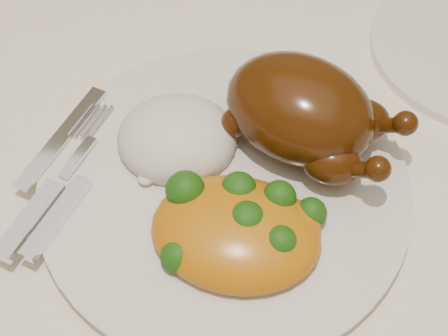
# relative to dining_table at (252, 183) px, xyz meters

# --- Properties ---
(dining_table) EXTENTS (1.60, 0.90, 0.76)m
(dining_table) POSITION_rel_dining_table_xyz_m (0.00, 0.00, 0.00)
(dining_table) COLOR brown
(dining_table) RESTS_ON floor
(tablecloth) EXTENTS (1.73, 1.03, 0.18)m
(tablecloth) POSITION_rel_dining_table_xyz_m (0.00, 0.00, 0.07)
(tablecloth) COLOR white
(tablecloth) RESTS_ON dining_table
(dinner_plate) EXTENTS (0.33, 0.33, 0.01)m
(dinner_plate) POSITION_rel_dining_table_xyz_m (-0.02, -0.08, 0.11)
(dinner_plate) COLOR silver
(dinner_plate) RESTS_ON tablecloth
(roast_chicken) EXTENTS (0.18, 0.14, 0.08)m
(roast_chicken) POSITION_rel_dining_table_xyz_m (0.04, -0.03, 0.16)
(roast_chicken) COLOR #421E07
(roast_chicken) RESTS_ON dinner_plate
(rice_mound) EXTENTS (0.11, 0.10, 0.05)m
(rice_mound) POSITION_rel_dining_table_xyz_m (-0.06, -0.05, 0.13)
(rice_mound) COLOR white
(rice_mound) RESTS_ON dinner_plate
(mac_and_cheese) EXTENTS (0.14, 0.11, 0.05)m
(mac_and_cheese) POSITION_rel_dining_table_xyz_m (0.00, -0.13, 0.13)
(mac_and_cheese) COLOR orange
(mac_and_cheese) RESTS_ON dinner_plate
(cutlery) EXTENTS (0.07, 0.19, 0.01)m
(cutlery) POSITION_rel_dining_table_xyz_m (-0.16, -0.11, 0.12)
(cutlery) COLOR silver
(cutlery) RESTS_ON dinner_plate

